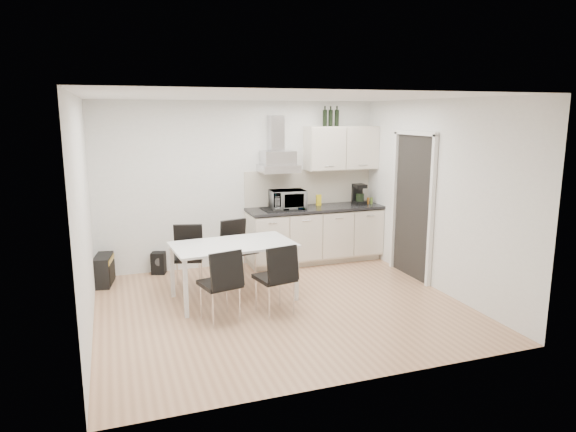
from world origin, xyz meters
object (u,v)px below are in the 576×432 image
chair_far_left (188,258)px  guitar_amp (104,270)px  chair_near_right (275,278)px  floor_speaker (159,263)px  chair_near_left (220,285)px  kitchenette (317,212)px  dining_table (233,249)px  chair_far_right (239,251)px

chair_far_left → guitar_amp: chair_far_left is taller
chair_near_right → floor_speaker: (-1.19, 2.08, -0.27)m
chair_far_left → guitar_amp: bearing=-13.1°
chair_far_left → chair_near_left: size_ratio=1.00×
chair_near_left → guitar_amp: size_ratio=1.63×
kitchenette → guitar_amp: 3.37m
dining_table → guitar_amp: bearing=139.7°
chair_far_right → chair_near_left: (-0.57, -1.36, 0.00)m
kitchenette → dining_table: kitchenette is taller
chair_near_left → chair_far_left: bearing=85.1°
chair_near_left → guitar_amp: bearing=112.0°
dining_table → guitar_amp: dining_table is taller
floor_speaker → chair_far_right: bearing=-15.0°
dining_table → floor_speaker: bearing=115.8°
chair_near_right → floor_speaker: bearing=108.6°
chair_far_left → floor_speaker: 0.94m
chair_far_right → guitar_amp: chair_far_right is taller
guitar_amp → floor_speaker: 0.83m
dining_table → floor_speaker: (-0.84, 1.42, -0.51)m
chair_far_left → floor_speaker: bearing=-54.6°
chair_near_left → chair_near_right: bearing=-13.5°
dining_table → chair_far_left: 0.82m
dining_table → guitar_amp: size_ratio=2.99×
dining_table → chair_near_left: chair_near_left is taller
chair_far_right → guitar_amp: (-1.87, 0.45, -0.23)m
kitchenette → dining_table: 2.11m
guitar_amp → floor_speaker: guitar_amp is taller
chair_far_left → chair_far_right: (0.76, 0.12, 0.00)m
guitar_amp → floor_speaker: bearing=28.3°
chair_far_left → chair_near_left: 1.26m
dining_table → floor_speaker: dining_table is taller
chair_near_left → floor_speaker: chair_near_left is taller
guitar_amp → floor_speaker: size_ratio=1.62×
kitchenette → dining_table: bearing=-143.3°
chair_far_right → chair_near_left: same height
chair_near_left → chair_near_right: same height
dining_table → kitchenette: bearing=32.0°
floor_speaker → chair_far_left: bearing=-50.4°
chair_near_right → guitar_amp: chair_near_right is taller
kitchenette → guitar_amp: size_ratio=4.66×
chair_near_left → floor_speaker: size_ratio=2.63×
chair_far_right → chair_near_right: (0.10, -1.36, 0.00)m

